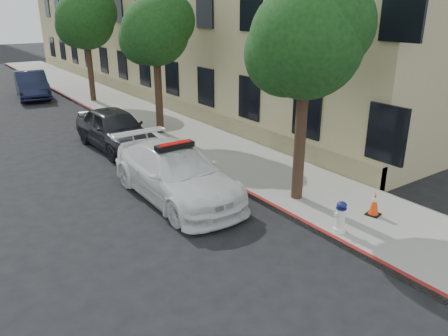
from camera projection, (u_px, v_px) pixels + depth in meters
name	position (u px, v px, depth m)	size (l,w,h in m)	color
ground	(168.00, 203.00, 11.95)	(120.00, 120.00, 0.00)	black
sidewalk	(136.00, 113.00, 21.53)	(3.20, 50.00, 0.15)	gray
curb_strip	(106.00, 118.00, 20.70)	(0.12, 50.00, 0.15)	maroon
building	(180.00, 7.00, 26.67)	(8.00, 36.00, 10.00)	tan
tree_near	(308.00, 41.00, 10.50)	(2.92, 2.82, 5.62)	black
tree_mid	(156.00, 31.00, 16.67)	(2.77, 2.64, 5.43)	black
tree_far	(86.00, 20.00, 22.72)	(3.10, 3.00, 5.81)	black
police_car	(176.00, 173.00, 12.04)	(2.06, 5.02, 1.60)	white
parked_car_mid	(115.00, 129.00, 16.29)	(1.77, 4.41, 1.50)	black
parked_car_far	(32.00, 85.00, 25.36)	(1.61, 4.61, 1.52)	#141932
fire_hydrant	(341.00, 217.00, 10.00)	(0.32, 0.29, 0.75)	white
traffic_cone	(374.00, 204.00, 10.82)	(0.38, 0.38, 0.61)	black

